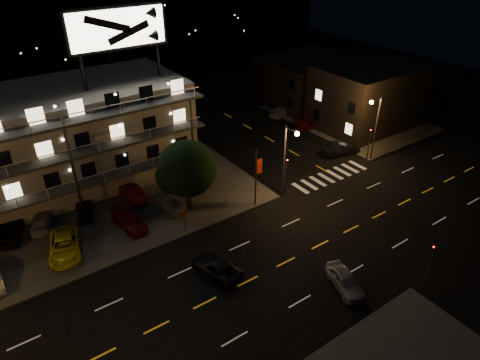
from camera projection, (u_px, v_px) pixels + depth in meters
ground at (267, 271)px, 35.27m from camera, size 140.00×140.00×0.00m
curb_nw at (32, 212)px, 42.42m from camera, size 44.00×24.00×0.15m
curb_ne at (342, 116)px, 64.09m from camera, size 16.00×24.00×0.15m
motel at (52, 140)px, 44.46m from camera, size 28.00×13.80×18.10m
side_bldg_front at (367, 96)px, 59.14m from camera, size 14.06×10.00×8.50m
side_bldg_back at (308, 80)px, 67.97m from camera, size 14.06×12.00×7.00m
hill_backdrop at (1, 12)px, 74.89m from camera, size 120.00×25.00×24.00m
streetlight_nc at (287, 155)px, 42.51m from camera, size 0.44×1.92×8.00m
streetlight_ne at (375, 123)px, 49.48m from camera, size 1.92×0.44×8.00m
signal_nw at (286, 172)px, 44.37m from camera, size 0.20×0.27×4.60m
signal_sw at (431, 263)px, 32.40m from camera, size 0.20×0.27×4.60m
signal_ne at (370, 141)px, 50.78m from camera, size 0.27×0.20×4.60m
banner_north at (256, 176)px, 41.94m from camera, size 0.83×0.16×6.40m
stop_sign at (184, 217)px, 38.95m from camera, size 0.91×0.11×2.61m
tree at (187, 170)px, 40.75m from camera, size 5.81×5.59×7.31m
lot_car_2 at (65, 246)px, 36.72m from camera, size 3.82×5.91×1.51m
lot_car_3 at (129, 221)px, 39.91m from camera, size 2.50×4.81×1.33m
lot_car_4 at (171, 203)px, 42.45m from camera, size 2.33×4.22×1.36m
lot_car_6 at (8, 232)px, 38.52m from camera, size 3.58×5.22×1.33m
lot_car_7 at (42, 220)px, 40.08m from camera, size 3.15×4.68×1.26m
lot_car_8 at (84, 210)px, 41.54m from camera, size 2.07×3.82×1.23m
lot_car_9 at (131, 193)px, 44.04m from camera, size 1.82×4.60×1.49m
side_car_0 at (341, 149)px, 53.01m from camera, size 4.95×2.86×1.54m
side_car_1 at (312, 123)px, 60.20m from camera, size 5.54×3.50×1.43m
side_car_2 at (280, 111)px, 63.93m from camera, size 4.97×3.30×1.34m
side_car_3 at (253, 101)px, 67.60m from camera, size 4.42×3.15×1.40m
road_car_east at (345, 281)px, 33.35m from camera, size 2.91×4.54×1.44m
road_car_west at (217, 267)px, 34.77m from camera, size 3.19×4.99×1.28m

